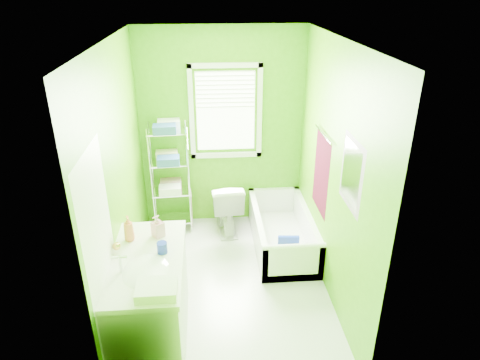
{
  "coord_description": "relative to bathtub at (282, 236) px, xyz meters",
  "views": [
    {
      "loc": [
        -0.19,
        -3.81,
        3.08
      ],
      "look_at": [
        0.14,
        0.25,
        1.15
      ],
      "focal_mm": 32.0,
      "sensor_mm": 36.0,
      "label": 1
    }
  ],
  "objects": [
    {
      "name": "bathtub",
      "position": [
        0.0,
        0.0,
        0.0
      ],
      "size": [
        0.7,
        1.49,
        0.48
      ],
      "color": "white",
      "rests_on": "ground"
    },
    {
      "name": "window",
      "position": [
        -0.65,
        0.76,
        1.46
      ],
      "size": [
        0.92,
        0.05,
        1.22
      ],
      "color": "white",
      "rests_on": "ground"
    },
    {
      "name": "wire_shelf_unit",
      "position": [
        -1.38,
        0.58,
        0.75
      ],
      "size": [
        0.51,
        0.41,
        1.49
      ],
      "color": "silver",
      "rests_on": "ground"
    },
    {
      "name": "room_envelope",
      "position": [
        -0.7,
        -0.67,
        1.39
      ],
      "size": [
        2.14,
        2.94,
        2.62
      ],
      "color": "#3F8B06",
      "rests_on": "ground"
    },
    {
      "name": "right_wall_decor",
      "position": [
        0.33,
        -0.69,
        1.17
      ],
      "size": [
        0.04,
        1.48,
        1.17
      ],
      "color": "#440718",
      "rests_on": "ground"
    },
    {
      "name": "vanity",
      "position": [
        -1.45,
        -1.44,
        0.34
      ],
      "size": [
        0.63,
        1.23,
        1.17
      ],
      "color": "silver",
      "rests_on": "ground"
    },
    {
      "name": "toilet",
      "position": [
        -0.68,
        0.47,
        0.21
      ],
      "size": [
        0.45,
        0.74,
        0.72
      ],
      "primitive_type": "imported",
      "rotation": [
        0.0,
        0.0,
        3.21
      ],
      "color": "white",
      "rests_on": "ground"
    },
    {
      "name": "door",
      "position": [
        -1.74,
        -1.66,
        0.85
      ],
      "size": [
        0.09,
        0.8,
        2.0
      ],
      "color": "white",
      "rests_on": "ground"
    },
    {
      "name": "ground",
      "position": [
        -0.7,
        -0.67,
        -0.15
      ],
      "size": [
        2.9,
        2.9,
        0.0
      ],
      "primitive_type": "plane",
      "color": "silver",
      "rests_on": "ground"
    }
  ]
}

